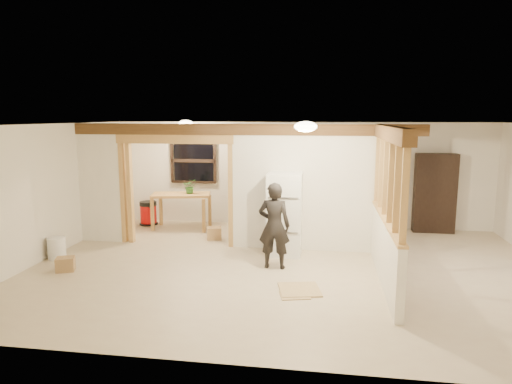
% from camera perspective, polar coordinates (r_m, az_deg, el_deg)
% --- Properties ---
extents(floor, '(9.00, 6.50, 0.01)m').
position_cam_1_polar(floor, '(8.15, 3.92, -9.49)').
color(floor, '#C6B493').
rests_on(floor, ground).
extents(ceiling, '(9.00, 6.50, 0.01)m').
position_cam_1_polar(ceiling, '(7.71, 4.14, 8.40)').
color(ceiling, white).
extents(wall_back, '(9.00, 0.01, 2.50)m').
position_cam_1_polar(wall_back, '(11.04, 5.38, 2.20)').
color(wall_back, silver).
rests_on(wall_back, floor).
extents(wall_front, '(9.00, 0.01, 2.50)m').
position_cam_1_polar(wall_front, '(4.69, 0.81, -7.79)').
color(wall_front, silver).
rests_on(wall_front, floor).
extents(wall_left, '(0.01, 6.50, 2.50)m').
position_cam_1_polar(wall_left, '(9.33, -24.70, 0.03)').
color(wall_left, silver).
rests_on(wall_left, floor).
extents(partition_left_stub, '(0.90, 0.12, 2.50)m').
position_cam_1_polar(partition_left_stub, '(10.13, -18.87, 1.07)').
color(partition_left_stub, white).
rests_on(partition_left_stub, floor).
extents(partition_center, '(2.80, 0.12, 2.50)m').
position_cam_1_polar(partition_center, '(9.00, 5.91, 0.54)').
color(partition_center, white).
rests_on(partition_center, floor).
extents(doorway_frame, '(2.46, 0.14, 2.20)m').
position_cam_1_polar(doorway_frame, '(9.51, -9.96, 0.01)').
color(doorway_frame, tan).
rests_on(doorway_frame, floor).
extents(header_beam_back, '(7.00, 0.18, 0.22)m').
position_cam_1_polar(header_beam_back, '(9.03, -1.66, 7.82)').
color(header_beam_back, brown).
rests_on(header_beam_back, ceiling).
extents(header_beam_right, '(0.18, 3.30, 0.22)m').
position_cam_1_polar(header_beam_right, '(7.36, 16.49, 7.06)').
color(header_beam_right, brown).
rests_on(header_beam_right, ceiling).
extents(pony_wall, '(0.12, 3.20, 1.00)m').
position_cam_1_polar(pony_wall, '(7.66, 15.82, -7.12)').
color(pony_wall, white).
rests_on(pony_wall, floor).
extents(stud_partition, '(0.14, 3.20, 1.32)m').
position_cam_1_polar(stud_partition, '(7.42, 16.23, 1.50)').
color(stud_partition, tan).
rests_on(stud_partition, pony_wall).
extents(window_back, '(1.12, 0.10, 1.10)m').
position_cam_1_polar(window_back, '(11.37, -7.84, 3.89)').
color(window_back, black).
rests_on(window_back, wall_back).
extents(ceiling_dome_main, '(0.36, 0.36, 0.16)m').
position_cam_1_polar(ceiling_dome_main, '(7.20, 6.22, 8.14)').
color(ceiling_dome_main, '#FFEABF').
rests_on(ceiling_dome_main, ceiling).
extents(ceiling_dome_util, '(0.32, 0.32, 0.14)m').
position_cam_1_polar(ceiling_dome_util, '(10.46, -8.78, 8.49)').
color(ceiling_dome_util, '#FFEABF').
rests_on(ceiling_dome_util, ceiling).
extents(hanging_bulb, '(0.07, 0.07, 0.07)m').
position_cam_1_polar(hanging_bulb, '(9.66, -7.12, 6.67)').
color(hanging_bulb, '#FFD88C').
rests_on(hanging_bulb, ceiling).
extents(refrigerator, '(0.65, 0.63, 1.58)m').
position_cam_1_polar(refrigerator, '(8.74, 3.61, -2.77)').
color(refrigerator, white).
rests_on(refrigerator, floor).
extents(woman, '(0.57, 0.39, 1.52)m').
position_cam_1_polar(woman, '(7.94, 2.29, -4.23)').
color(woman, '#2C2829').
rests_on(woman, floor).
extents(work_table, '(1.45, 0.92, 0.84)m').
position_cam_1_polar(work_table, '(10.91, -9.29, -2.38)').
color(work_table, tan).
rests_on(work_table, floor).
extents(potted_plant, '(0.38, 0.35, 0.35)m').
position_cam_1_polar(potted_plant, '(10.79, -8.24, 0.73)').
color(potted_plant, '#2E5922').
rests_on(potted_plant, work_table).
extents(shop_vac, '(0.60, 0.60, 0.59)m').
position_cam_1_polar(shop_vac, '(11.49, -13.30, -2.56)').
color(shop_vac, '#B90A08').
rests_on(shop_vac, floor).
extents(bookshelf, '(0.91, 0.30, 1.81)m').
position_cam_1_polar(bookshelf, '(11.14, 21.45, -0.15)').
color(bookshelf, black).
rests_on(bookshelf, floor).
extents(bucket, '(0.42, 0.42, 0.41)m').
position_cam_1_polar(bucket, '(9.34, -23.65, -6.44)').
color(bucket, white).
rests_on(bucket, floor).
extents(box_util_a, '(0.36, 0.33, 0.26)m').
position_cam_1_polar(box_util_a, '(9.96, -5.24, -5.15)').
color(box_util_a, '#A17C4E').
rests_on(box_util_a, floor).
extents(box_util_b, '(0.39, 0.39, 0.30)m').
position_cam_1_polar(box_util_b, '(11.26, -15.81, -3.67)').
color(box_util_b, '#A17C4E').
rests_on(box_util_b, floor).
extents(box_front, '(0.37, 0.33, 0.24)m').
position_cam_1_polar(box_front, '(8.60, -22.73, -8.32)').
color(box_front, '#A17C4E').
rests_on(box_front, floor).
extents(floor_panel_near, '(0.73, 0.73, 0.02)m').
position_cam_1_polar(floor_panel_near, '(7.18, 5.46, -12.05)').
color(floor_panel_near, tan).
rests_on(floor_panel_near, floor).
extents(floor_panel_far, '(0.50, 0.44, 0.01)m').
position_cam_1_polar(floor_panel_far, '(6.98, 4.86, -12.73)').
color(floor_panel_far, tan).
rests_on(floor_panel_far, floor).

